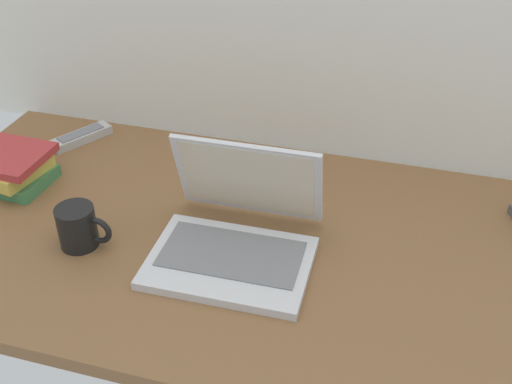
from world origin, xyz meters
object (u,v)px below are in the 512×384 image
object	(u,v)px
coffee_mug	(79,227)
book_stack	(4,167)
remote_control_far	(81,137)
laptop	(236,233)

from	to	relation	value
coffee_mug	book_stack	world-z (taller)	coffee_mug
remote_control_far	laptop	bearing A→B (deg)	-31.10
remote_control_far	book_stack	size ratio (longest dim) A/B	0.77
coffee_mug	remote_control_far	bearing A→B (deg)	119.00
laptop	remote_control_far	xyz separation A→B (m)	(-0.52, 0.31, -0.03)
laptop	remote_control_far	world-z (taller)	laptop
coffee_mug	remote_control_far	world-z (taller)	coffee_mug
laptop	remote_control_far	size ratio (longest dim) A/B	1.94
book_stack	laptop	bearing A→B (deg)	-8.98
remote_control_far	book_stack	bearing A→B (deg)	-108.00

